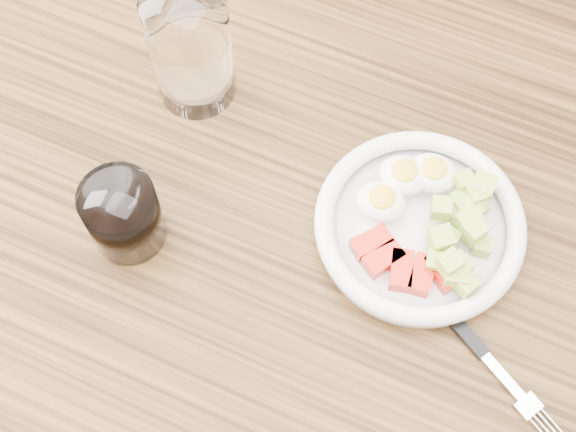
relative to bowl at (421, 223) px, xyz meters
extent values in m
plane|color=brown|center=(-0.12, -0.06, -0.79)|extent=(4.00, 4.00, 0.00)
cube|color=brown|center=(-0.77, 0.29, -0.43)|extent=(0.07, 0.07, 0.73)
cube|color=#583718|center=(-0.12, -0.06, -0.04)|extent=(1.50, 0.90, 0.04)
cylinder|color=white|center=(0.00, 0.00, -0.01)|extent=(0.22, 0.22, 0.01)
torus|color=white|center=(0.00, 0.00, 0.00)|extent=(0.23, 0.23, 0.02)
cube|color=red|center=(-0.04, -0.04, 0.00)|extent=(0.04, 0.05, 0.02)
cube|color=red|center=(-0.02, -0.06, 0.00)|extent=(0.04, 0.05, 0.02)
cube|color=red|center=(0.00, -0.06, 0.00)|extent=(0.03, 0.05, 0.02)
cube|color=red|center=(0.02, -0.06, 0.00)|extent=(0.03, 0.04, 0.02)
cube|color=red|center=(0.04, -0.04, 0.00)|extent=(0.05, 0.04, 0.02)
ellipsoid|color=white|center=(-0.04, 0.04, 0.01)|extent=(0.05, 0.05, 0.03)
ellipsoid|color=yellow|center=(-0.04, 0.04, 0.02)|extent=(0.03, 0.03, 0.01)
ellipsoid|color=white|center=(-0.01, 0.05, 0.01)|extent=(0.05, 0.05, 0.03)
ellipsoid|color=yellow|center=(-0.01, 0.05, 0.02)|extent=(0.03, 0.03, 0.01)
ellipsoid|color=white|center=(-0.05, 0.00, 0.01)|extent=(0.05, 0.05, 0.03)
ellipsoid|color=yellow|center=(-0.05, 0.00, 0.02)|extent=(0.03, 0.03, 0.01)
cube|color=#AAC14A|center=(0.03, 0.04, 0.01)|extent=(0.03, 0.03, 0.02)
cube|color=#AAC14A|center=(0.01, 0.01, 0.02)|extent=(0.03, 0.03, 0.02)
cube|color=#AAC14A|center=(0.07, -0.05, 0.01)|extent=(0.03, 0.03, 0.02)
cube|color=#AAC14A|center=(0.05, 0.06, 0.02)|extent=(0.03, 0.03, 0.02)
cube|color=#AAC14A|center=(0.04, 0.04, 0.01)|extent=(0.03, 0.03, 0.02)
cube|color=#AAC14A|center=(0.05, 0.00, 0.02)|extent=(0.03, 0.03, 0.02)
cube|color=#AAC14A|center=(0.05, -0.05, 0.01)|extent=(0.03, 0.03, 0.02)
cube|color=#AAC14A|center=(0.03, -0.01, 0.01)|extent=(0.02, 0.02, 0.02)
cube|color=#AAC14A|center=(0.03, 0.06, 0.02)|extent=(0.03, 0.03, 0.02)
cube|color=#AAC14A|center=(0.05, 0.04, 0.01)|extent=(0.03, 0.03, 0.02)
cube|color=#AAC14A|center=(0.04, 0.05, 0.02)|extent=(0.03, 0.03, 0.02)
cube|color=#AAC14A|center=(0.04, -0.04, 0.02)|extent=(0.03, 0.03, 0.02)
cube|color=#AAC14A|center=(0.03, -0.02, 0.02)|extent=(0.03, 0.03, 0.02)
cube|color=#AAC14A|center=(0.03, -0.04, 0.01)|extent=(0.02, 0.02, 0.02)
cube|color=#AAC14A|center=(0.05, -0.04, 0.02)|extent=(0.03, 0.03, 0.02)
cube|color=#AAC14A|center=(0.04, 0.01, 0.02)|extent=(0.03, 0.03, 0.02)
cube|color=#AAC14A|center=(0.07, 0.00, 0.00)|extent=(0.02, 0.02, 0.02)
cube|color=#AAC14A|center=(0.03, 0.02, 0.01)|extent=(0.03, 0.03, 0.02)
cube|color=#AAC14A|center=(0.04, 0.03, 0.01)|extent=(0.03, 0.03, 0.02)
cube|color=black|center=(0.07, -0.08, -0.02)|extent=(0.10, 0.06, 0.01)
cube|color=silver|center=(0.14, -0.12, -0.02)|extent=(0.06, 0.04, 0.00)
cube|color=silver|center=(0.17, -0.14, -0.02)|extent=(0.03, 0.03, 0.00)
cylinder|color=silver|center=(0.19, -0.15, -0.02)|extent=(0.03, 0.02, 0.00)
cylinder|color=silver|center=(0.19, -0.15, -0.02)|extent=(0.03, 0.02, 0.00)
cylinder|color=silver|center=(0.19, -0.14, -0.02)|extent=(0.03, 0.02, 0.00)
cylinder|color=white|center=(-0.30, 0.07, 0.06)|extent=(0.09, 0.09, 0.16)
cylinder|color=white|center=(-0.29, -0.13, 0.02)|extent=(0.08, 0.08, 0.09)
cylinder|color=black|center=(-0.29, -0.13, 0.02)|extent=(0.07, 0.07, 0.08)
camera|label=1|loc=(0.01, -0.38, 0.78)|focal=50.00mm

